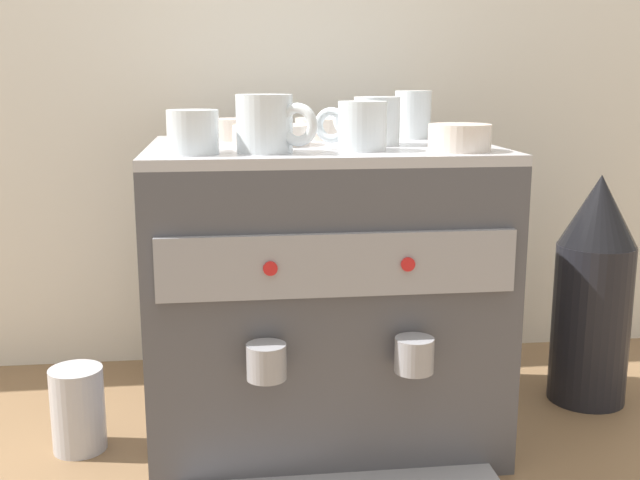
{
  "coord_description": "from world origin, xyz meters",
  "views": [
    {
      "loc": [
        -0.16,
        -1.25,
        0.6
      ],
      "look_at": [
        0.0,
        0.0,
        0.33
      ],
      "focal_mm": 43.3,
      "sensor_mm": 36.0,
      "label": 1
    }
  ],
  "objects": [
    {
      "name": "ceramic_cup_3",
      "position": [
        0.18,
        0.1,
        0.53
      ],
      "size": [
        0.06,
        0.11,
        0.08
      ],
      "color": "silver",
      "rests_on": "espresso_machine"
    },
    {
      "name": "milk_pitcher",
      "position": [
        -0.4,
        -0.04,
        0.07
      ],
      "size": [
        0.09,
        0.09,
        0.14
      ],
      "primitive_type": "cylinder",
      "color": "#B7B7BC",
      "rests_on": "ground_plane"
    },
    {
      "name": "ceramic_cup_0",
      "position": [
        0.09,
        -0.02,
        0.53
      ],
      "size": [
        0.11,
        0.09,
        0.08
      ],
      "color": "silver",
      "rests_on": "espresso_machine"
    },
    {
      "name": "ceramic_bowl_3",
      "position": [
        0.19,
        -0.14,
        0.51
      ],
      "size": [
        0.09,
        0.09,
        0.04
      ],
      "color": "beige",
      "rests_on": "espresso_machine"
    },
    {
      "name": "coffee_grinder",
      "position": [
        0.51,
        0.05,
        0.21
      ],
      "size": [
        0.14,
        0.14,
        0.43
      ],
      "color": "black",
      "rests_on": "ground_plane"
    },
    {
      "name": "ground_plane",
      "position": [
        0.0,
        0.0,
        0.0
      ],
      "size": [
        4.0,
        4.0,
        0.0
      ],
      "primitive_type": "plane",
      "color": "brown"
    },
    {
      "name": "ceramic_cup_1",
      "position": [
        -0.09,
        -0.13,
        0.53
      ],
      "size": [
        0.12,
        0.1,
        0.08
      ],
      "color": "silver",
      "rests_on": "espresso_machine"
    },
    {
      "name": "tiled_backsplash_wall",
      "position": [
        0.0,
        0.37,
        0.47
      ],
      "size": [
        2.8,
        0.03,
        0.94
      ],
      "primitive_type": "cube",
      "color": "silver",
      "rests_on": "ground_plane"
    },
    {
      "name": "ceramic_cup_4",
      "position": [
        0.05,
        -0.11,
        0.53
      ],
      "size": [
        0.11,
        0.08,
        0.07
      ],
      "color": "silver",
      "rests_on": "espresso_machine"
    },
    {
      "name": "ceramic_bowl_0",
      "position": [
        -0.14,
        0.11,
        0.51
      ],
      "size": [
        0.09,
        0.09,
        0.04
      ],
      "color": "beige",
      "rests_on": "espresso_machine"
    },
    {
      "name": "ceramic_bowl_2",
      "position": [
        -0.08,
        0.0,
        0.51
      ],
      "size": [
        0.12,
        0.12,
        0.03
      ],
      "color": "beige",
      "rests_on": "espresso_machine"
    },
    {
      "name": "espresso_machine",
      "position": [
        0.0,
        -0.0,
        0.24
      ],
      "size": [
        0.55,
        0.53,
        0.49
      ],
      "color": "#4C4C51",
      "rests_on": "ground_plane"
    },
    {
      "name": "ceramic_bowl_1",
      "position": [
        0.03,
        0.11,
        0.51
      ],
      "size": [
        0.13,
        0.13,
        0.04
      ],
      "color": "beige",
      "rests_on": "espresso_machine"
    },
    {
      "name": "ceramic_cup_2",
      "position": [
        -0.2,
        -0.13,
        0.52
      ],
      "size": [
        0.07,
        0.11,
        0.06
      ],
      "color": "silver",
      "rests_on": "espresso_machine"
    }
  ]
}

